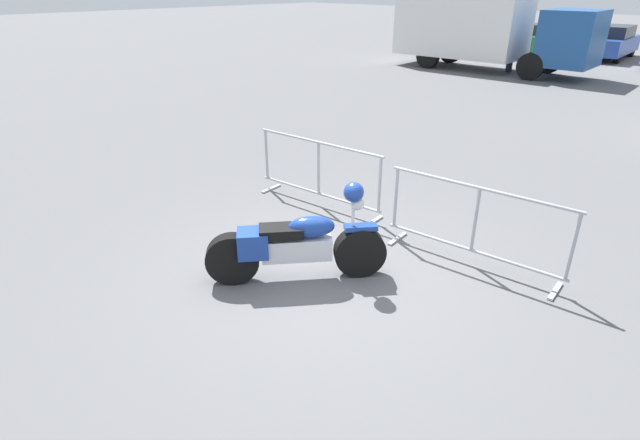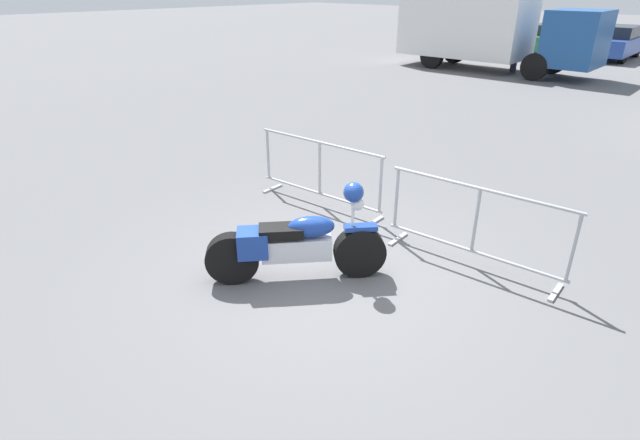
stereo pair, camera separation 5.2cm
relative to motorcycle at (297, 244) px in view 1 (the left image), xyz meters
name	(u,v)px [view 1 (the left image)]	position (x,y,z in m)	size (l,w,h in m)	color
ground_plane	(324,278)	(0.24, 0.23, -0.47)	(120.00, 120.00, 0.00)	#5B5B5E
motorcycle	(297,244)	(0.00, 0.00, 0.00)	(1.52, 1.78, 1.23)	black
crowd_barrier_near	(319,173)	(-1.35, 1.77, 0.09)	(2.35, 0.65, 1.07)	#9EA0A5
crowd_barrier_far	(475,225)	(1.35, 1.77, 0.09)	(2.35, 0.65, 1.07)	#9EA0A5
box_truck	(482,27)	(-6.15, 16.05, 1.17)	(7.79, 2.59, 2.98)	white
parked_car_yellow	(443,31)	(-11.98, 22.88, 0.24)	(1.92, 4.22, 1.40)	yellow
parked_car_red	(489,33)	(-9.12, 22.73, 0.30)	(2.09, 4.59, 1.52)	#B21E19
parked_car_green	(546,39)	(-6.25, 23.05, 0.22)	(1.87, 4.11, 1.36)	#236B38
parked_car_blue	(609,42)	(-3.38, 23.17, 0.27)	(2.00, 4.39, 1.46)	#284799
pedestrian	(512,48)	(-4.98, 16.43, 0.45)	(0.48, 0.48, 1.69)	#262838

